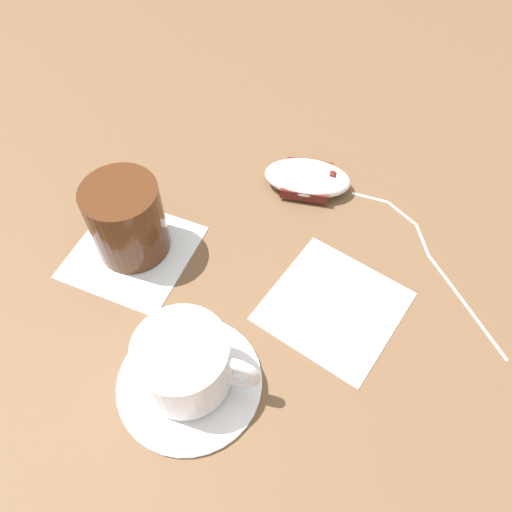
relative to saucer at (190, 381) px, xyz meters
name	(u,v)px	position (x,y,z in m)	size (l,w,h in m)	color
ground_plane	(243,272)	(-0.12, -0.07, 0.00)	(3.00, 3.00, 0.00)	brown
saucer	(190,381)	(0.00, 0.00, 0.00)	(0.14, 0.14, 0.01)	white
coffee_cup	(186,363)	(0.00, 0.00, 0.04)	(0.09, 0.10, 0.06)	white
computer_mouse	(307,178)	(-0.27, -0.11, 0.01)	(0.11, 0.12, 0.03)	silver
mouse_cable	(430,257)	(-0.29, 0.06, 0.00)	(0.07, 0.26, 0.00)	white
napkin_under_glass	(133,252)	(-0.04, -0.17, 0.00)	(0.13, 0.13, 0.00)	white
drinking_glass	(127,220)	(-0.05, -0.17, 0.04)	(0.08, 0.08, 0.09)	#4C2814
napkin_spare	(334,306)	(-0.17, 0.03, 0.00)	(0.13, 0.13, 0.00)	white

